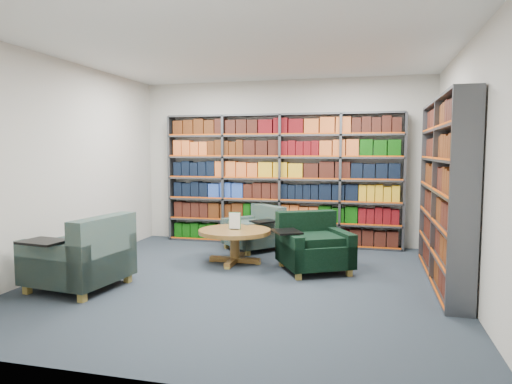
% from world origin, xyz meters
% --- Properties ---
extents(room_shell, '(5.02, 5.02, 2.82)m').
position_xyz_m(room_shell, '(0.00, 0.00, 1.40)').
color(room_shell, black).
rests_on(room_shell, ground).
extents(bookshelf_back, '(4.00, 0.28, 2.20)m').
position_xyz_m(bookshelf_back, '(0.00, 2.34, 1.10)').
color(bookshelf_back, '#47494F').
rests_on(bookshelf_back, ground).
extents(bookshelf_right, '(0.28, 2.50, 2.20)m').
position_xyz_m(bookshelf_right, '(2.34, 0.60, 1.10)').
color(bookshelf_right, '#47494F').
rests_on(bookshelf_right, ground).
extents(chair_teal_left, '(1.09, 1.09, 0.70)m').
position_xyz_m(chair_teal_left, '(-0.30, 1.85, 0.28)').
color(chair_teal_left, '#0B2D40').
rests_on(chair_teal_left, ground).
extents(chair_green_right, '(1.13, 1.13, 0.76)m').
position_xyz_m(chair_green_right, '(0.73, 0.78, 0.31)').
color(chair_green_right, black).
rests_on(chair_green_right, ground).
extents(chair_teal_front, '(1.05, 1.17, 0.86)m').
position_xyz_m(chair_teal_front, '(-1.71, -0.73, 0.35)').
color(chair_teal_front, '#0B2D40').
rests_on(chair_teal_front, ground).
extents(coffee_table, '(1.02, 1.02, 0.72)m').
position_xyz_m(coffee_table, '(-0.38, 0.87, 0.39)').
color(coffee_table, olive).
rests_on(coffee_table, ground).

